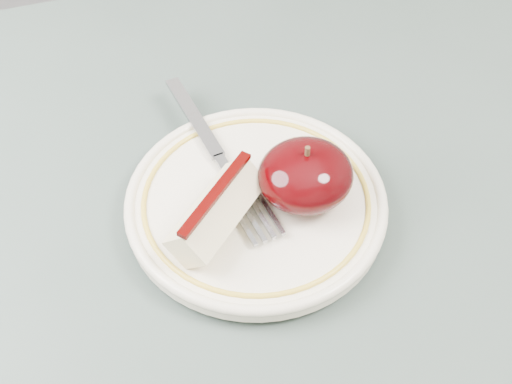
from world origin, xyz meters
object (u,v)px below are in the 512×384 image
object	(u,v)px
table	(307,374)
fork	(219,157)
apple_half	(305,175)
plate	(256,203)

from	to	relation	value
table	fork	xyz separation A→B (m)	(-0.03, 0.16, 0.11)
table	apple_half	size ratio (longest dim) A/B	11.93
apple_half	plate	bearing A→B (deg)	171.35
apple_half	fork	xyz separation A→B (m)	(-0.06, 0.05, -0.02)
plate	apple_half	world-z (taller)	apple_half
table	fork	bearing A→B (deg)	100.11
fork	table	bearing A→B (deg)	-178.60
plate	apple_half	size ratio (longest dim) A/B	2.79
plate	fork	distance (m)	0.05
table	apple_half	bearing A→B (deg)	74.63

